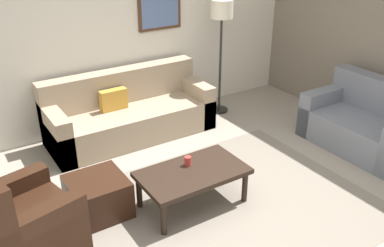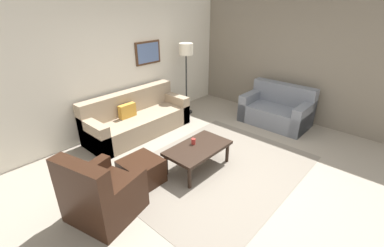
{
  "view_description": "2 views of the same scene",
  "coord_description": "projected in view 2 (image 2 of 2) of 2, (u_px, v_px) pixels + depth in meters",
  "views": [
    {
      "loc": [
        -2.17,
        -2.83,
        2.72
      ],
      "look_at": [
        -0.12,
        0.35,
        0.89
      ],
      "focal_mm": 39.59,
      "sensor_mm": 36.0,
      "label": 1
    },
    {
      "loc": [
        -3.07,
        -2.21,
        2.61
      ],
      "look_at": [
        -0.02,
        0.53,
        0.69
      ],
      "focal_mm": 24.8,
      "sensor_mm": 36.0,
      "label": 2
    }
  ],
  "objects": [
    {
      "name": "couch_loveseat",
      "position": [
        277.0,
        110.0,
        6.1
      ],
      "size": [
        0.88,
        1.46,
        0.88
      ],
      "color": "slate",
      "rests_on": "ground_plane"
    },
    {
      "name": "rear_partition",
      "position": [
        119.0,
        64.0,
        5.49
      ],
      "size": [
        6.0,
        0.12,
        2.8
      ],
      "primitive_type": "cube",
      "color": "silver",
      "rests_on": "ground_plane"
    },
    {
      "name": "lamp_standing",
      "position": [
        186.0,
        56.0,
        6.17
      ],
      "size": [
        0.32,
        0.32,
        1.71
      ],
      "color": "black",
      "rests_on": "ground_plane"
    },
    {
      "name": "coffee_table",
      "position": [
        198.0,
        149.0,
        4.39
      ],
      "size": [
        1.1,
        0.64,
        0.41
      ],
      "color": "black",
      "rests_on": "ground_plane"
    },
    {
      "name": "area_rug",
      "position": [
        216.0,
        169.0,
        4.51
      ],
      "size": [
        3.15,
        2.42,
        0.01
      ],
      "primitive_type": "cube",
      "color": "slate",
      "rests_on": "ground_plane"
    },
    {
      "name": "ground_plane",
      "position": [
        216.0,
        169.0,
        4.51
      ],
      "size": [
        8.0,
        8.0,
        0.0
      ],
      "primitive_type": "plane",
      "color": "gray"
    },
    {
      "name": "cup",
      "position": [
        193.0,
        141.0,
        4.43
      ],
      "size": [
        0.07,
        0.07,
        0.1
      ],
      "primitive_type": "cylinder",
      "color": "#B2332D",
      "rests_on": "coffee_table"
    },
    {
      "name": "framed_artwork",
      "position": [
        148.0,
        53.0,
        5.86
      ],
      "size": [
        0.67,
        0.04,
        0.5
      ],
      "color": "#472D1C"
    },
    {
      "name": "couch_main",
      "position": [
        136.0,
        119.0,
        5.64
      ],
      "size": [
        2.24,
        0.86,
        0.88
      ],
      "color": "gray",
      "rests_on": "ground_plane"
    },
    {
      "name": "armchair_leather",
      "position": [
        100.0,
        198.0,
        3.4
      ],
      "size": [
        0.96,
        0.96,
        0.95
      ],
      "color": "black",
      "rests_on": "ground_plane"
    },
    {
      "name": "stone_feature_panel",
      "position": [
        300.0,
        59.0,
        5.93
      ],
      "size": [
        0.12,
        5.2,
        2.8
      ],
      "primitive_type": "cube",
      "color": "slate",
      "rests_on": "ground_plane"
    },
    {
      "name": "ottoman",
      "position": [
        142.0,
        171.0,
        4.1
      ],
      "size": [
        0.56,
        0.56,
        0.4
      ],
      "primitive_type": "cube",
      "color": "black",
      "rests_on": "ground_plane"
    }
  ]
}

